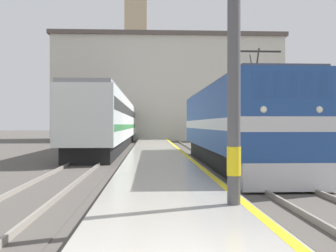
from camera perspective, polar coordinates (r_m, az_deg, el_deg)
ground_plane at (r=33.12m, az=-1.92°, el=-3.22°), size 200.00×200.00×0.00m
platform at (r=28.12m, az=-1.76°, el=-3.49°), size 3.31×140.00×0.33m
rail_track_near at (r=28.41m, az=5.32°, el=-3.73°), size 2.84×140.00×0.16m
rail_track_far at (r=28.29m, az=-9.09°, el=-3.75°), size 2.83×140.00×0.16m
locomotive_train at (r=19.01m, az=9.37°, el=0.12°), size 2.92×15.67×4.79m
passenger_train at (r=34.93m, az=-7.88°, el=0.61°), size 2.92×32.90×4.15m
catenary_mast at (r=8.48m, az=10.12°, el=12.93°), size 2.54×0.29×7.12m
clock_tower at (r=60.42m, az=-4.67°, el=12.39°), size 4.09×4.09×27.99m
station_building at (r=50.46m, az=-0.04°, el=5.45°), size 28.58×8.01×13.12m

